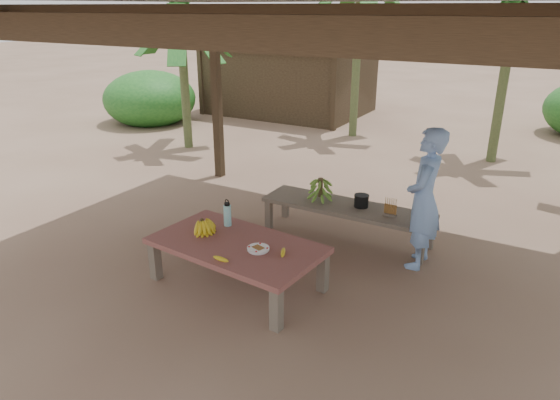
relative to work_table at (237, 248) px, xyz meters
The scene contains 16 objects.
ground 0.87m from the work_table, 57.28° to the left, with size 80.00×80.00×0.00m, color brown.
pavilion 2.45m from the work_table, 57.54° to the left, with size 6.60×5.60×2.95m.
work_table is the anchor object (origin of this frame).
bench 1.76m from the work_table, 71.64° to the left, with size 2.20×0.61×0.45m.
ripe_banana_bunch 0.50m from the work_table, behind, with size 0.29×0.25×0.18m, color yellow, non-canonical shape.
plate 0.31m from the work_table, ahead, with size 0.23×0.23×0.04m.
loose_banana_front 0.43m from the work_table, 76.32° to the right, with size 0.04×0.17×0.04m, color yellow.
loose_banana_side 0.56m from the work_table, ahead, with size 0.04×0.16×0.04m, color yellow.
water_flask 0.51m from the work_table, 136.52° to the left, with size 0.09×0.09×0.32m.
green_banana_stalk 1.69m from the work_table, 84.03° to the left, with size 0.28×0.28×0.32m, color #598C2D, non-canonical shape.
cooking_pot 1.88m from the work_table, 67.32° to the left, with size 0.18×0.18×0.15m, color black.
skewer_rack 1.99m from the work_table, 55.10° to the left, with size 0.18×0.08×0.24m, color #A57F47, non-canonical shape.
woman 2.15m from the work_table, 42.49° to the left, with size 0.60×0.39×1.63m, color #7DA6EC.
hut 9.58m from the work_table, 115.38° to the left, with size 4.40×3.43×2.85m.
banana_plant_n 6.90m from the work_table, 75.32° to the left, with size 1.80×1.80×3.18m.
banana_plant_w 6.22m from the work_table, 134.84° to the left, with size 1.80×1.80×2.91m.
Camera 1 is at (2.36, -4.50, 2.83)m, focal length 32.00 mm.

